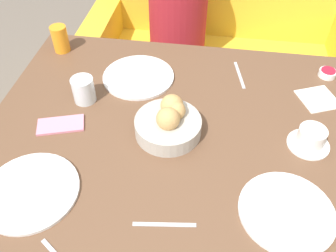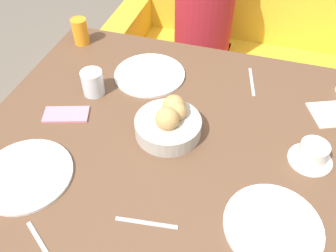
{
  "view_description": "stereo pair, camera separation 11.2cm",
  "coord_description": "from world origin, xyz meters",
  "px_view_note": "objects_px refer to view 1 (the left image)",
  "views": [
    {
      "loc": [
        0.09,
        -0.77,
        1.6
      ],
      "look_at": [
        -0.03,
        0.01,
        0.8
      ],
      "focal_mm": 38.0,
      "sensor_mm": 36.0,
      "label": 1
    },
    {
      "loc": [
        0.2,
        -0.75,
        1.6
      ],
      "look_at": [
        -0.03,
        0.01,
        0.8
      ],
      "focal_mm": 38.0,
      "sensor_mm": 36.0,
      "label": 2
    }
  ],
  "objects_px": {
    "knife_silver": "(164,225)",
    "jam_bowl_berry": "(327,73)",
    "water_tumbler": "(84,90)",
    "seated_person": "(177,40)",
    "plate_near_right": "(287,212)",
    "napkin": "(318,99)",
    "plate_near_left": "(31,191)",
    "coffee_cup": "(310,138)",
    "bread_basket": "(169,122)",
    "cell_phone": "(61,125)",
    "couch": "(219,59)",
    "juice_glass": "(60,39)",
    "plate_far_center": "(138,77)",
    "fork_silver": "(239,75)"
  },
  "relations": [
    {
      "from": "knife_silver",
      "to": "jam_bowl_berry",
      "type": "bearing_deg",
      "value": 54.16
    },
    {
      "from": "water_tumbler",
      "to": "seated_person",
      "type": "bearing_deg",
      "value": 75.41
    },
    {
      "from": "plate_near_right",
      "to": "napkin",
      "type": "relative_size",
      "value": 1.56
    },
    {
      "from": "plate_near_left",
      "to": "coffee_cup",
      "type": "bearing_deg",
      "value": 20.69
    },
    {
      "from": "bread_basket",
      "to": "cell_phone",
      "type": "height_order",
      "value": "bread_basket"
    },
    {
      "from": "plate_near_left",
      "to": "jam_bowl_berry",
      "type": "height_order",
      "value": "jam_bowl_berry"
    },
    {
      "from": "couch",
      "to": "seated_person",
      "type": "bearing_deg",
      "value": -147.79
    },
    {
      "from": "plate_near_left",
      "to": "juice_glass",
      "type": "xyz_separation_m",
      "value": [
        -0.16,
        0.68,
        0.05
      ]
    },
    {
      "from": "juice_glass",
      "to": "jam_bowl_berry",
      "type": "distance_m",
      "value": 1.06
    },
    {
      "from": "plate_near_left",
      "to": "jam_bowl_berry",
      "type": "distance_m",
      "value": 1.12
    },
    {
      "from": "seated_person",
      "to": "plate_near_right",
      "type": "distance_m",
      "value": 1.31
    },
    {
      "from": "plate_near_left",
      "to": "plate_near_right",
      "type": "xyz_separation_m",
      "value": [
        0.7,
        0.04,
        0.0
      ]
    },
    {
      "from": "plate_far_center",
      "to": "couch",
      "type": "bearing_deg",
      "value": 70.11
    },
    {
      "from": "bread_basket",
      "to": "jam_bowl_berry",
      "type": "relative_size",
      "value": 3.27
    },
    {
      "from": "jam_bowl_berry",
      "to": "napkin",
      "type": "bearing_deg",
      "value": -109.47
    },
    {
      "from": "plate_near_right",
      "to": "water_tumbler",
      "type": "xyz_separation_m",
      "value": [
        -0.67,
        0.36,
        0.04
      ]
    },
    {
      "from": "couch",
      "to": "seated_person",
      "type": "xyz_separation_m",
      "value": [
        -0.25,
        -0.15,
        0.21
      ]
    },
    {
      "from": "plate_near_left",
      "to": "jam_bowl_berry",
      "type": "relative_size",
      "value": 4.16
    },
    {
      "from": "seated_person",
      "to": "fork_silver",
      "type": "xyz_separation_m",
      "value": [
        0.32,
        -0.62,
        0.26
      ]
    },
    {
      "from": "bread_basket",
      "to": "cell_phone",
      "type": "distance_m",
      "value": 0.36
    },
    {
      "from": "plate_near_right",
      "to": "plate_far_center",
      "type": "height_order",
      "value": "same"
    },
    {
      "from": "seated_person",
      "to": "plate_near_right",
      "type": "relative_size",
      "value": 4.64
    },
    {
      "from": "seated_person",
      "to": "plate_far_center",
      "type": "bearing_deg",
      "value": -95.07
    },
    {
      "from": "plate_near_left",
      "to": "plate_near_right",
      "type": "distance_m",
      "value": 0.7
    },
    {
      "from": "water_tumbler",
      "to": "napkin",
      "type": "bearing_deg",
      "value": 8.72
    },
    {
      "from": "seated_person",
      "to": "bread_basket",
      "type": "xyz_separation_m",
      "value": [
        0.09,
        -0.96,
        0.3
      ]
    },
    {
      "from": "jam_bowl_berry",
      "to": "knife_silver",
      "type": "xyz_separation_m",
      "value": [
        -0.51,
        -0.71,
        -0.01
      ]
    },
    {
      "from": "plate_far_center",
      "to": "coffee_cup",
      "type": "xyz_separation_m",
      "value": [
        0.59,
        -0.25,
        0.03
      ]
    },
    {
      "from": "water_tumbler",
      "to": "jam_bowl_berry",
      "type": "bearing_deg",
      "value": 17.35
    },
    {
      "from": "plate_far_center",
      "to": "juice_glass",
      "type": "bearing_deg",
      "value": 158.89
    },
    {
      "from": "plate_near_right",
      "to": "fork_silver",
      "type": "distance_m",
      "value": 0.6
    },
    {
      "from": "couch",
      "to": "coffee_cup",
      "type": "bearing_deg",
      "value": -75.5
    },
    {
      "from": "plate_far_center",
      "to": "juice_glass",
      "type": "relative_size",
      "value": 2.49
    },
    {
      "from": "cell_phone",
      "to": "fork_silver",
      "type": "bearing_deg",
      "value": 32.08
    },
    {
      "from": "jam_bowl_berry",
      "to": "seated_person",
      "type": "bearing_deg",
      "value": 138.21
    },
    {
      "from": "seated_person",
      "to": "plate_near_left",
      "type": "height_order",
      "value": "seated_person"
    },
    {
      "from": "bread_basket",
      "to": "napkin",
      "type": "relative_size",
      "value": 1.3
    },
    {
      "from": "seated_person",
      "to": "jam_bowl_berry",
      "type": "xyz_separation_m",
      "value": [
        0.65,
        -0.58,
        0.27
      ]
    },
    {
      "from": "water_tumbler",
      "to": "plate_far_center",
      "type": "bearing_deg",
      "value": 43.73
    },
    {
      "from": "seated_person",
      "to": "fork_silver",
      "type": "distance_m",
      "value": 0.74
    },
    {
      "from": "napkin",
      "to": "water_tumbler",
      "type": "bearing_deg",
      "value": -171.28
    },
    {
      "from": "juice_glass",
      "to": "jam_bowl_berry",
      "type": "relative_size",
      "value": 1.67
    },
    {
      "from": "plate_near_right",
      "to": "coffee_cup",
      "type": "bearing_deg",
      "value": 71.38
    },
    {
      "from": "seated_person",
      "to": "plate_near_left",
      "type": "relative_size",
      "value": 4.4
    },
    {
      "from": "knife_silver",
      "to": "juice_glass",
      "type": "bearing_deg",
      "value": 126.72
    },
    {
      "from": "plate_near_right",
      "to": "cell_phone",
      "type": "bearing_deg",
      "value": 162.65
    },
    {
      "from": "bread_basket",
      "to": "napkin",
      "type": "height_order",
      "value": "bread_basket"
    },
    {
      "from": "seated_person",
      "to": "juice_glass",
      "type": "bearing_deg",
      "value": -126.25
    },
    {
      "from": "couch",
      "to": "plate_near_right",
      "type": "relative_size",
      "value": 6.05
    },
    {
      "from": "juice_glass",
      "to": "water_tumbler",
      "type": "xyz_separation_m",
      "value": [
        0.19,
        -0.29,
        -0.01
      ]
    }
  ]
}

